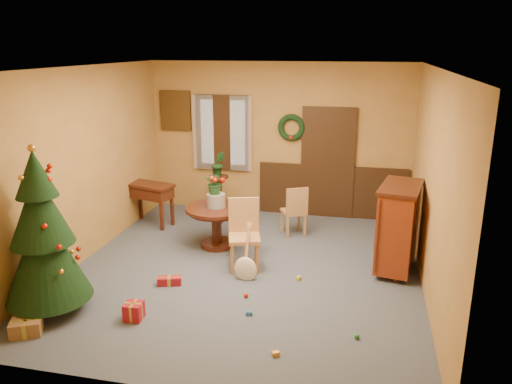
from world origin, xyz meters
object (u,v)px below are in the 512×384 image
(writing_desk, at_px, (150,194))
(christmas_tree, at_px, (43,236))
(chair_near, at_px, (244,231))
(dining_table, at_px, (216,219))
(sideboard, at_px, (398,226))

(writing_desk, bearing_deg, christmas_tree, -88.70)
(chair_near, height_order, writing_desk, chair_near)
(dining_table, height_order, sideboard, sideboard)
(dining_table, xyz_separation_m, chair_near, (0.62, -0.64, 0.08))
(dining_table, distance_m, writing_desk, 1.67)
(chair_near, distance_m, christmas_tree, 2.75)
(dining_table, relative_size, writing_desk, 1.04)
(christmas_tree, xyz_separation_m, writing_desk, (-0.07, 3.18, -0.42))
(chair_near, relative_size, writing_desk, 1.08)
(dining_table, distance_m, sideboard, 2.84)
(dining_table, height_order, chair_near, chair_near)
(chair_near, height_order, christmas_tree, christmas_tree)
(christmas_tree, distance_m, sideboard, 4.74)
(chair_near, bearing_deg, sideboard, 8.84)
(sideboard, bearing_deg, writing_desk, 166.35)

